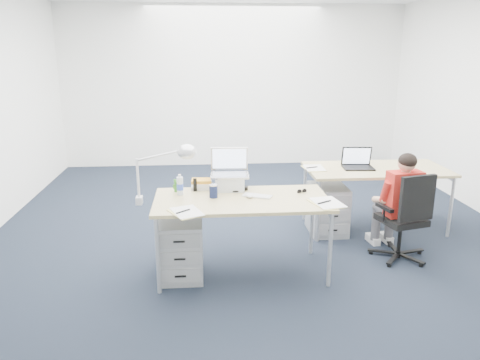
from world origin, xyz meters
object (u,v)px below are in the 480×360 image
Objects in this scene: office_chair at (402,235)px; headphones at (235,188)px; bear_figurine at (176,185)px; drawer_pedestal_far at (327,209)px; water_bottle at (180,185)px; desk_lamp at (157,173)px; dark_laptop at (359,158)px; can_koozie at (213,191)px; far_cup at (403,164)px; desk_far at (376,172)px; book_stack at (202,184)px; silver_laptop at (230,170)px; desk_near at (242,203)px; cordless_phone at (195,185)px; drawer_pedestal_near at (181,248)px; seated_person at (396,203)px; computer_mouse at (249,196)px; sunglasses at (302,191)px; wireless_keyboard at (257,196)px.

office_chair is 3.72× the size of headphones.
drawer_pedestal_far is at bearing 32.25° from bear_figurine.
desk_lamp reaches higher than water_bottle.
water_bottle is at bearing -152.61° from dark_laptop.
headphones is at bearing 25.70° from desk_lamp.
dark_laptop is at bearing 22.70° from water_bottle.
can_koozie is at bearing 169.20° from office_chair.
water_bottle reaches higher than far_cup.
desk_far is 2.90× the size of desk_lamp.
silver_laptop is at bearing -9.68° from book_stack.
silver_laptop is (-0.09, 0.30, 0.24)m from desk_near.
office_chair reaches higher than bear_figurine.
headphones is 0.39m from cordless_phone.
can_koozie is (0.31, 0.09, 0.52)m from drawer_pedestal_near.
silver_laptop is at bearing -151.92° from drawer_pedestal_far.
drawer_pedestal_near is at bearing -178.56° from seated_person.
water_bottle is at bearing -159.20° from desk_far.
computer_mouse is at bearing -148.08° from desk_far.
water_bottle is at bearing 52.76° from desk_lamp.
sunglasses is (1.19, -0.13, -0.05)m from bear_figurine.
headphones is (-0.04, 0.27, 0.07)m from desk_near.
drawer_pedestal_near is 5.26× the size of far_cup.
cordless_phone is (-2.03, -0.04, 0.25)m from seated_person.
cordless_phone is at bearing -153.77° from dark_laptop.
office_chair is 7.16× the size of bear_figurine.
computer_mouse is (0.16, -0.28, -0.18)m from silver_laptop.
drawer_pedestal_near and drawer_pedestal_far have the same top height.
far_cup is at bearing 22.81° from can_koozie.
computer_mouse is at bearing -153.00° from far_cup.
desk_near is at bearing -12.00° from can_koozie.
water_bottle is at bearing 176.26° from seated_person.
headphones is (0.05, -0.04, -0.17)m from silver_laptop.
headphones is at bearing 10.92° from bear_figurine.
dark_laptop is at bearing 35.04° from desk_near.
office_chair is 1.14m from sunglasses.
silver_laptop is (0.48, 0.34, 0.65)m from drawer_pedestal_near.
water_bottle is 0.28m from book_stack.
sunglasses is at bearing 8.95° from desk_lamp.
cordless_phone is at bearing -128.23° from book_stack.
bear_figurine is at bearing -158.63° from drawer_pedestal_far.
far_cup is (2.04, 0.68, -0.14)m from silver_laptop.
seated_person is 4.01× the size of wireless_keyboard.
bear_figurine is 0.37× the size of dark_laptop.
can_koozie is 0.55m from desk_lamp.
computer_mouse is at bearing -36.58° from book_stack.
computer_mouse is 0.75× the size of cordless_phone.
drawer_pedestal_far is 4.30× the size of cordless_phone.
cordless_phone is at bearing 148.00° from desk_near.
can_koozie is 0.23× the size of desk_lamp.
office_chair is at bearing 5.33° from desk_near.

